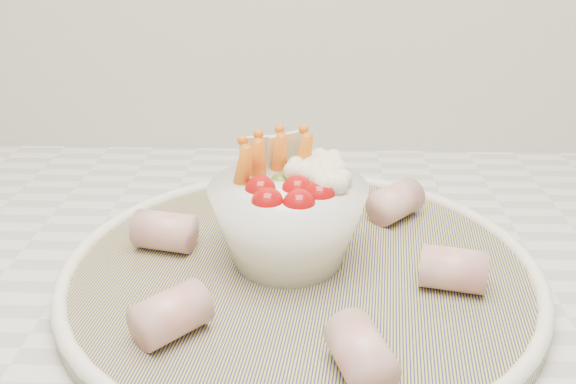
{
  "coord_description": "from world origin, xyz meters",
  "views": [
    {
      "loc": [
        0.14,
        0.99,
        1.2
      ],
      "look_at": [
        0.13,
        1.45,
        1.0
      ],
      "focal_mm": 40.0,
      "sensor_mm": 36.0,
      "label": 1
    }
  ],
  "objects": [
    {
      "name": "cured_meat_rolls",
      "position": [
        0.14,
        1.44,
        0.95
      ],
      "size": [
        0.29,
        0.31,
        0.03
      ],
      "color": "#B95457",
      "rests_on": "serving_platter"
    },
    {
      "name": "serving_platter",
      "position": [
        0.14,
        1.44,
        0.93
      ],
      "size": [
        0.43,
        0.43,
        0.02
      ],
      "color": "navy",
      "rests_on": "kitchen_counter"
    },
    {
      "name": "veggie_bowl",
      "position": [
        0.13,
        1.45,
        0.97
      ],
      "size": [
        0.13,
        0.13,
        0.1
      ],
      "color": "white",
      "rests_on": "serving_platter"
    }
  ]
}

